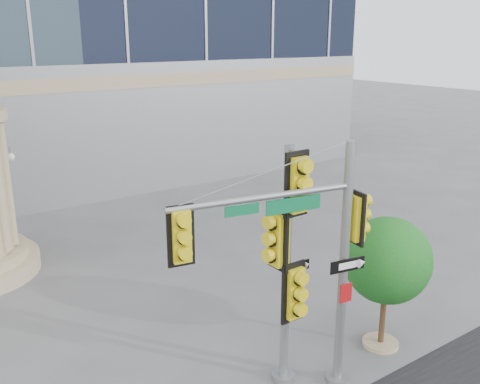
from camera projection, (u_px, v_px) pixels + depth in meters
ground at (303, 344)px, 12.95m from camera, size 120.00×120.00×0.00m
main_signal_pole at (304, 247)px, 10.26m from camera, size 4.05×1.07×5.28m
secondary_signal_pole at (288, 252)px, 10.65m from camera, size 0.89×0.66×5.18m
street_tree at (388, 263)px, 12.34m from camera, size 2.07×2.02×3.23m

